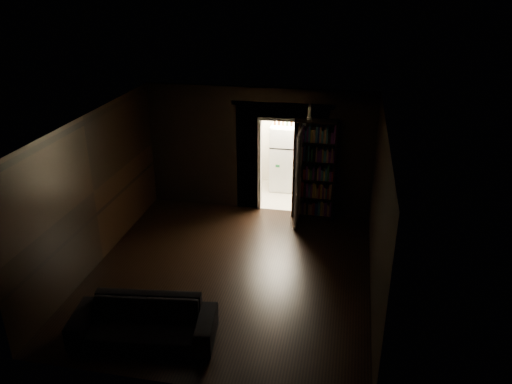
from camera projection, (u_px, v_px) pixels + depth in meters
The scene contains 9 objects.
ground at pixel (230, 272), 9.09m from camera, with size 5.50×5.50×0.00m, color black.
room_walls at pixel (242, 166), 9.36m from camera, with size 5.02×5.61×2.84m.
kitchen_alcove at pixel (288, 144), 11.98m from camera, with size 2.20×1.80×2.60m.
sofa at pixel (143, 317), 7.29m from camera, with size 2.10×0.91×0.81m, color black.
bookshelf at pixel (314, 170), 10.74m from camera, with size 0.90×0.32×2.20m, color black.
refrigerator at pixel (286, 157), 12.28m from camera, with size 0.74×0.68×1.65m, color white.
door at pixel (299, 177), 10.57m from camera, with size 0.85×0.05×2.05m, color white.
figurine at pixel (310, 111), 10.33m from camera, with size 0.11×0.11×0.33m, color white.
bottles at pixel (285, 120), 11.84m from camera, with size 0.64×0.08×0.26m, color black.
Camera 1 is at (1.94, -7.47, 5.04)m, focal length 35.00 mm.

